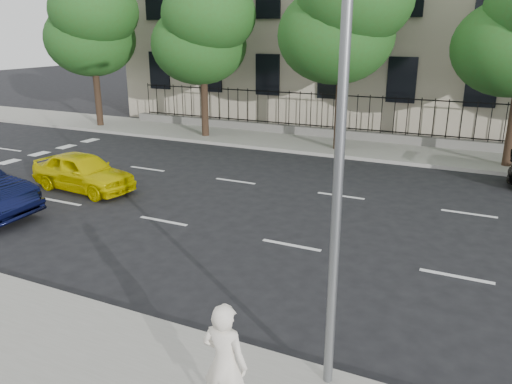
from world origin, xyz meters
The scene contains 10 objects.
ground centered at (0.00, 0.00, 0.00)m, with size 120.00×120.00×0.00m, color black.
far_sidewalk centered at (0.00, 14.00, 0.07)m, with size 60.00×4.00×0.15m, color gray.
lane_markings centered at (0.00, 4.75, 0.01)m, with size 49.60×4.62×0.01m, color silver, non-canonical shape.
iron_fence centered at (0.00, 15.70, 0.65)m, with size 30.00×0.50×2.20m.
street_light centered at (2.50, -1.77, 5.15)m, with size 0.25×3.32×8.05m.
tree_a centered at (-15.96, 13.36, 6.13)m, with size 5.71×5.31×9.39m.
tree_b centered at (-8.96, 13.36, 5.84)m, with size 5.53×5.12×8.97m.
tree_c centered at (-1.96, 13.36, 6.41)m, with size 5.89×5.50×9.80m.
yellow_taxi centered at (-8.24, 3.80, 0.66)m, with size 1.57×3.89×1.33m, color #DBCA00.
woman_near centered at (1.48, -3.69, 1.05)m, with size 0.66×0.43×1.80m, color white.
Camera 1 is at (4.27, -8.57, 5.27)m, focal length 35.00 mm.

